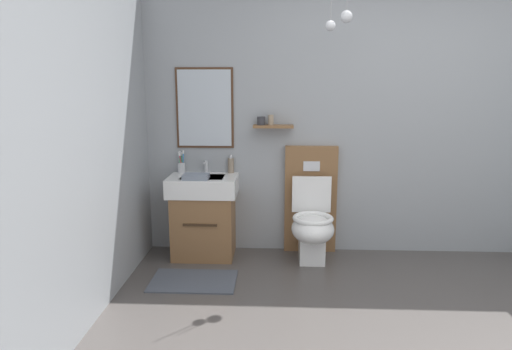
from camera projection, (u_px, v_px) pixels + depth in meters
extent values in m
cube|color=#999EA3|center=(398.00, 117.00, 4.12)|extent=(4.84, 0.12, 2.52)
cube|color=#4C301E|center=(205.00, 108.00, 4.12)|extent=(0.52, 0.02, 0.73)
cube|color=silver|center=(205.00, 108.00, 4.11)|extent=(0.48, 0.01, 0.69)
cube|color=brown|center=(273.00, 126.00, 4.05)|extent=(0.36, 0.14, 0.02)
cylinder|color=#333338|center=(261.00, 121.00, 4.05)|extent=(0.07, 0.07, 0.07)
cylinder|color=gray|center=(271.00, 120.00, 4.04)|extent=(0.05, 0.05, 0.09)
sphere|color=silver|center=(330.00, 26.00, 3.48)|extent=(0.08, 0.08, 0.08)
sphere|color=silver|center=(346.00, 17.00, 3.54)|extent=(0.10, 0.10, 0.10)
cube|color=#999EA3|center=(32.00, 143.00, 2.34)|extent=(0.12, 3.98, 2.52)
cube|color=#474C56|center=(194.00, 281.00, 3.63)|extent=(0.68, 0.44, 0.01)
cube|color=brown|center=(204.00, 225.00, 4.14)|extent=(0.54, 0.44, 0.58)
cube|color=#3B2919|center=(200.00, 225.00, 3.91)|extent=(0.30, 0.01, 0.02)
cube|color=white|center=(203.00, 185.00, 4.07)|extent=(0.61, 0.46, 0.17)
cube|color=silver|center=(203.00, 178.00, 4.03)|extent=(0.38, 0.25, 0.03)
cylinder|color=silver|center=(206.00, 166.00, 4.22)|extent=(0.03, 0.03, 0.11)
cylinder|color=silver|center=(205.00, 162.00, 4.16)|extent=(0.02, 0.11, 0.02)
cube|color=brown|center=(310.00, 199.00, 4.23)|extent=(0.48, 0.10, 1.00)
cube|color=silver|center=(312.00, 166.00, 4.11)|extent=(0.15, 0.01, 0.09)
cube|color=white|center=(312.00, 242.00, 4.04)|extent=(0.22, 0.30, 0.34)
ellipsoid|color=white|center=(313.00, 229.00, 3.93)|extent=(0.37, 0.46, 0.24)
torus|color=white|center=(313.00, 218.00, 3.91)|extent=(0.35, 0.35, 0.04)
cube|color=white|center=(311.00, 194.00, 4.09)|extent=(0.35, 0.03, 0.33)
cylinder|color=silver|center=(181.00, 168.00, 4.20)|extent=(0.07, 0.07, 0.09)
cylinder|color=#2D84DB|center=(183.00, 161.00, 4.19)|extent=(0.02, 0.02, 0.17)
cube|color=white|center=(183.00, 152.00, 4.17)|extent=(0.01, 0.02, 0.03)
cylinder|color=#33B266|center=(182.00, 162.00, 4.21)|extent=(0.02, 0.01, 0.15)
cube|color=white|center=(181.00, 154.00, 4.19)|extent=(0.01, 0.02, 0.03)
cylinder|color=#33B266|center=(180.00, 162.00, 4.19)|extent=(0.01, 0.02, 0.17)
cube|color=white|center=(180.00, 153.00, 4.18)|extent=(0.01, 0.02, 0.03)
cylinder|color=#DB3847|center=(181.00, 162.00, 4.17)|extent=(0.03, 0.03, 0.16)
cube|color=white|center=(179.00, 154.00, 4.15)|extent=(0.02, 0.02, 0.03)
cylinder|color=gray|center=(231.00, 166.00, 4.19)|extent=(0.06, 0.06, 0.14)
cylinder|color=silver|center=(231.00, 156.00, 4.17)|extent=(0.02, 0.02, 0.04)
cube|color=gray|center=(196.00, 177.00, 3.92)|extent=(0.22, 0.16, 0.04)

